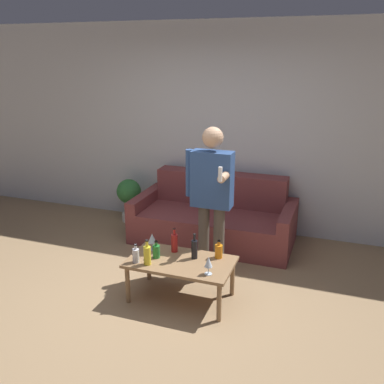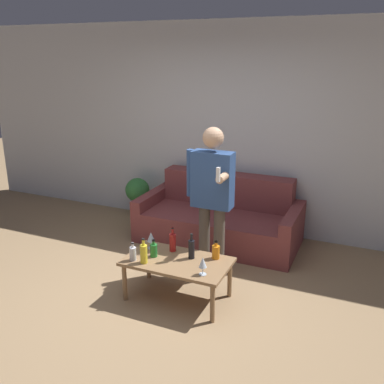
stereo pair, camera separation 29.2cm
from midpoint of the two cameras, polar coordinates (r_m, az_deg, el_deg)
The scene contains 14 objects.
ground_plane at distance 4.18m, azimuth -8.11°, elevation -15.47°, with size 16.00×16.00×0.00m, color #997A56.
wall_back at distance 5.68m, azimuth 2.07°, elevation 8.44°, with size 8.00×0.06×2.70m.
couch at distance 5.48m, azimuth 1.52°, elevation -3.48°, with size 2.00×0.95×0.81m.
coffee_table at distance 4.15m, azimuth -3.56°, elevation -9.70°, with size 1.01×0.57×0.41m.
bottle_orange at distance 4.15m, azimuth 1.55°, elevation -7.87°, with size 0.08×0.08×0.18m.
bottle_green at distance 4.27m, azimuth -4.34°, elevation -6.73°, with size 0.07×0.07×0.25m.
bottle_dark at distance 4.12m, azimuth -9.54°, elevation -8.33°, with size 0.06×0.06×0.18m.
bottle_yellow at distance 4.13m, azimuth -1.71°, elevation -7.59°, with size 0.06×0.06×0.25m.
bottle_red at distance 4.18m, azimuth -6.80°, elevation -7.85°, with size 0.07×0.07×0.17m.
bottle_clear at distance 4.05m, azimuth -8.07°, elevation -8.32°, with size 0.07×0.07×0.25m.
wine_glass_near at distance 4.33m, azimuth -7.28°, elevation -6.20°, with size 0.08×0.08×0.17m.
wine_glass_far at distance 3.84m, azimuth 0.01°, elevation -9.41°, with size 0.07×0.07×0.17m.
person_standing_front at distance 4.39m, azimuth 0.71°, elevation 0.11°, with size 0.50×0.42×1.61m.
potted_plant at distance 6.11m, azimuth -9.76°, elevation -0.36°, with size 0.34×0.34×0.62m.
Camera 1 is at (1.56, -3.11, 2.29)m, focal length 40.00 mm.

